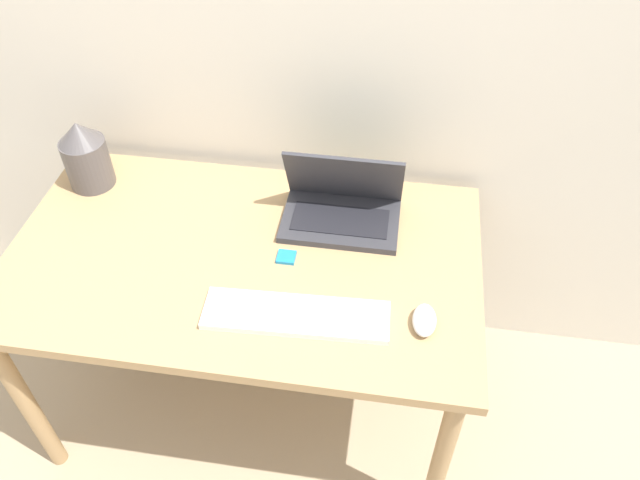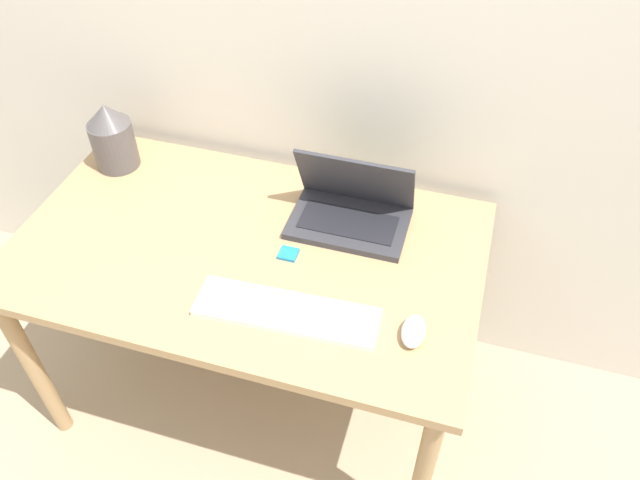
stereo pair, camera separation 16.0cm
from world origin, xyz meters
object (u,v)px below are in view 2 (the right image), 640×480
(keyboard, at_px, (287,312))
(mp3_player, at_px, (288,254))
(mouse, at_px, (414,331))
(vase, at_px, (112,136))
(laptop, at_px, (351,208))

(keyboard, xyz_separation_m, mp3_player, (-0.06, 0.20, -0.01))
(mouse, distance_m, vase, 1.10)
(laptop, relative_size, keyboard, 0.71)
(laptop, xyz_separation_m, keyboard, (-0.06, -0.38, -0.04))
(mouse, bearing_deg, mp3_player, 155.40)
(keyboard, bearing_deg, vase, 148.99)
(mouse, bearing_deg, keyboard, -175.37)
(laptop, xyz_separation_m, mouse, (0.25, -0.36, -0.03))
(laptop, height_order, vase, laptop)
(keyboard, relative_size, vase, 2.14)
(vase, bearing_deg, keyboard, -31.01)
(keyboard, height_order, mp3_player, keyboard)
(mouse, xyz_separation_m, mp3_player, (-0.38, 0.17, -0.01))
(laptop, bearing_deg, keyboard, -99.67)
(vase, bearing_deg, mouse, -21.42)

